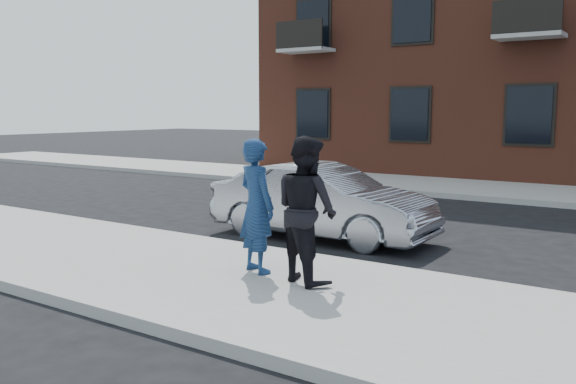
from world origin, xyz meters
The scene contains 8 objects.
ground centered at (0.00, 0.00, 0.00)m, with size 100.00×100.00×0.00m, color black.
near_sidewalk centered at (0.00, -0.25, 0.07)m, with size 50.00×3.50×0.15m, color gray.
near_curb centered at (0.00, 1.55, 0.07)m, with size 50.00×0.10×0.15m, color #999691.
far_sidewalk centered at (0.00, 11.25, 0.07)m, with size 50.00×3.50×0.15m, color gray.
far_curb centered at (0.00, 9.45, 0.07)m, with size 50.00×0.10×0.15m, color #999691.
silver_sedan centered at (-1.28, 3.20, 0.69)m, with size 1.45×4.17×1.37m, color #999BA3.
man_hoodie centered at (-0.55, 0.24, 1.06)m, with size 0.78×0.65×1.83m.
man_peacoat centered at (0.26, 0.22, 1.09)m, with size 1.12×1.01×1.88m.
Camera 1 is at (4.36, -6.30, 2.36)m, focal length 38.00 mm.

